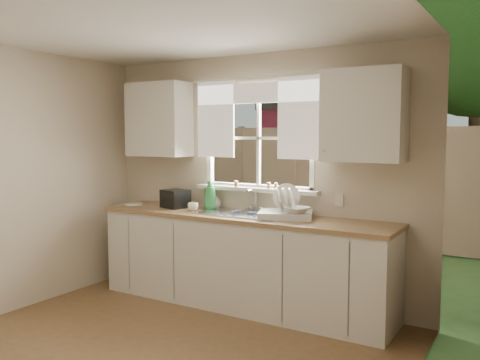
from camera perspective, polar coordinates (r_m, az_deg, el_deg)
The scene contains 20 objects.
room_walls at distance 3.54m, azimuth -14.52°, elevation -2.33°, with size 3.62×4.02×2.50m.
ceiling at distance 3.65m, azimuth -14.22°, elevation 17.84°, with size 3.60×4.00×0.02m, color silver.
window at distance 5.18m, azimuth 2.01°, elevation 2.90°, with size 1.38×0.16×1.06m.
curtains at distance 5.13m, azimuth 1.75°, elevation 7.88°, with size 1.50×0.03×0.81m.
base_cabinets at distance 5.05m, azimuth 0.18°, elevation -9.22°, with size 3.00×0.62×0.87m, color silver.
countertop at distance 4.96m, azimuth 0.18°, elevation -4.12°, with size 3.04×0.65×0.04m, color olive.
upper_cabinet_left at distance 5.69m, azimuth -9.10°, elevation 6.71°, with size 0.70×0.33×0.80m, color silver.
upper_cabinet_right at distance 4.56m, azimuth 13.75°, elevation 7.03°, with size 0.70×0.33×0.80m, color silver.
wall_outlet at distance 4.83m, azimuth 11.07°, elevation -2.19°, with size 0.08×0.01×0.12m, color beige.
sill_jars at distance 5.12m, azimuth 2.26°, elevation -0.56°, with size 0.50×0.04×0.06m.
backyard at distance 11.24m, azimuth 21.48°, elevation 13.86°, with size 20.00×10.00×6.13m.
sink at distance 4.99m, azimuth 0.37°, elevation -4.66°, with size 0.88×0.52×0.40m.
dish_rack at distance 4.76m, azimuth 5.14°, elevation -3.53°, with size 0.59×0.52×0.31m.
bowl at distance 4.65m, azimuth 6.37°, elevation -3.37°, with size 0.22×0.22×0.05m, color silver.
soap_bottle_a at distance 5.29m, azimuth -3.38°, elevation -1.57°, with size 0.12×0.13×0.32m, color green.
soap_bottle_b at distance 5.62m, azimuth -8.24°, elevation -2.01°, with size 0.08×0.08×0.17m, color #3152B8.
soap_bottle_c at distance 5.35m, azimuth -2.95°, elevation -2.24°, with size 0.14×0.14×0.18m, color beige.
saucer at distance 5.78m, azimuth -11.88°, elevation -2.64°, with size 0.19×0.19×0.01m, color white.
cup at distance 5.19m, azimuth -5.30°, elevation -3.02°, with size 0.11×0.11×0.09m, color white.
black_appliance at distance 5.45m, azimuth -7.27°, elevation -2.09°, with size 0.26×0.23×0.19m, color black.
Camera 1 is at (2.52, -2.52, 1.69)m, focal length 38.00 mm.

